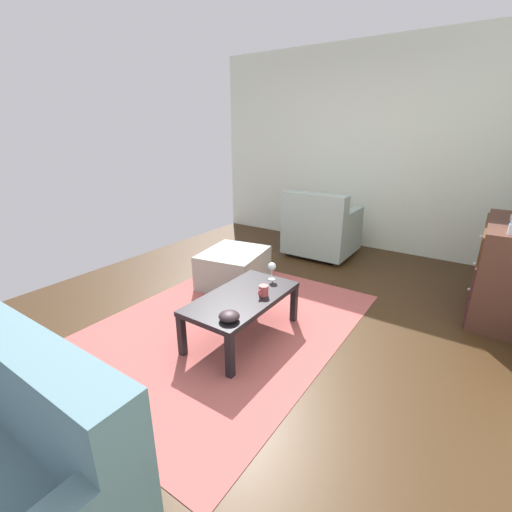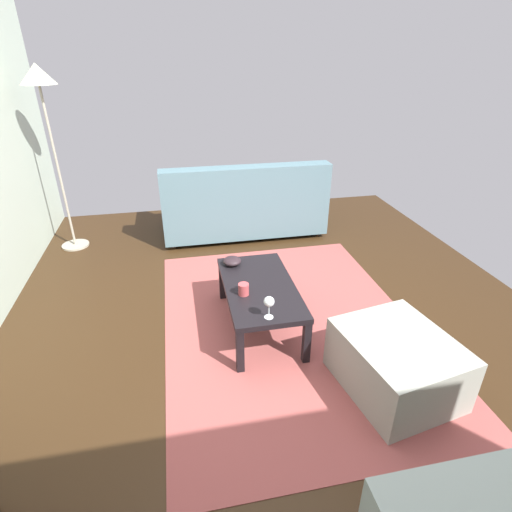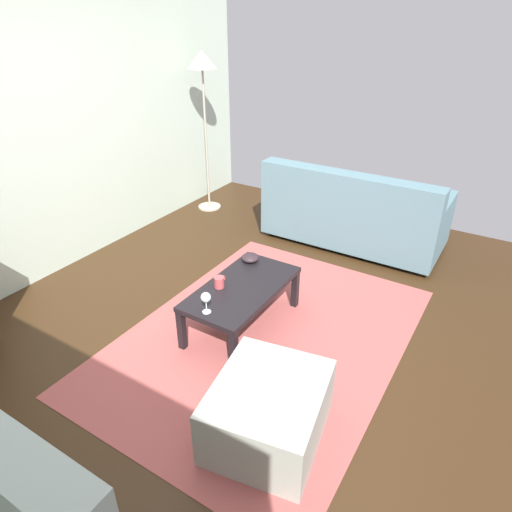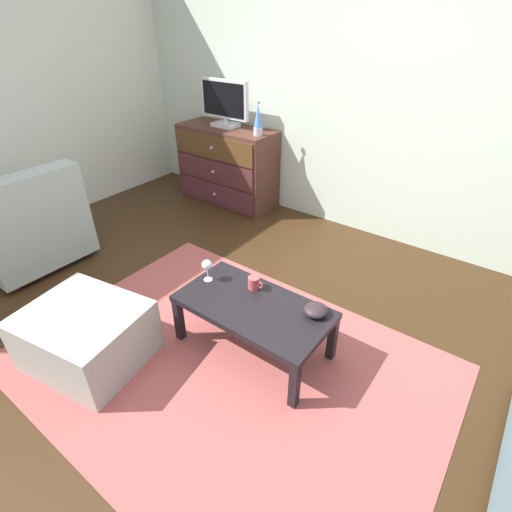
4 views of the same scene
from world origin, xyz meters
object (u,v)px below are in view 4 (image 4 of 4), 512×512
Objects in this scene: bowl_decorative at (316,310)px; ottoman at (87,335)px; tv at (225,103)px; armchair at (26,227)px; lava_lamp at (258,120)px; coffee_table at (253,310)px; wine_glass at (207,266)px; mug at (254,283)px; dresser at (227,166)px.

bowl_decorative is 1.44m from ottoman.
armchair is (-0.51, -2.06, -0.74)m from tv.
lava_lamp is at bearing 99.80° from ottoman.
ottoman is at bearing -138.64° from coffee_table.
ottoman is at bearing -80.20° from lava_lamp.
wine_glass is at bearing -64.24° from lava_lamp.
tv is 2.54m from coffee_table.
tv is 2.23m from wine_glass.
lava_lamp is 2.54m from ottoman.
ottoman is (-1.14, -0.85, -0.21)m from bowl_decorative.
ottoman is at bearing -69.88° from tv.
tv reaches higher than armchair.
wine_glass reaches higher than mug.
dresser reaches higher than coffee_table.
tv is at bearing 76.14° from armchair.
mug reaches higher than bowl_decorative.
tv is 2.68m from bowl_decorative.
lava_lamp is 2.27× the size of bowl_decorative.
tv is at bearing 126.70° from wine_glass.
armchair is at bearing -171.80° from coffee_table.
bowl_decorative is (0.45, 0.01, -0.01)m from mug.
lava_lamp is at bearing -7.94° from tv.
tv is 1.80× the size of lava_lamp.
ottoman is (1.40, -0.38, -0.16)m from armchair.
dresser is 2.55m from bowl_decorative.
bowl_decorative is at bearing -37.88° from dresser.
ottoman is at bearing -15.16° from armchair.
armchair is 1.46m from ottoman.
lava_lamp is at bearing 135.55° from bowl_decorative.
lava_lamp is at bearing 63.52° from armchair.
bowl_decorative is at bearing 9.35° from wine_glass.
armchair is (-2.55, -0.47, -0.05)m from bowl_decorative.
tv is at bearing 172.06° from lava_lamp.
wine_glass is 0.33m from mug.
tv is 0.69× the size of armchair.
mug is (0.31, 0.11, -0.07)m from wine_glass.
dresser is 7.15× the size of wine_glass.
bowl_decorative reaches higher than ottoman.
mug is at bearing 12.19° from armchair.
mug is (1.10, -1.54, -0.59)m from lava_lamp.
tv is 2.36m from mug.
tv reaches higher than dresser.
wine_glass is at bearing 61.77° from ottoman.
armchair is 1.24× the size of ottoman.
coffee_table is at bearing -45.98° from dresser.
bowl_decorative is at bearing 36.44° from ottoman.
tv is at bearing 134.66° from mug.
mug is (1.56, -1.58, -0.02)m from dresser.
lava_lamp is at bearing -5.37° from dresser.
wine_glass is (0.80, -1.65, -0.51)m from lava_lamp.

